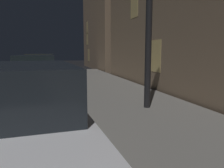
# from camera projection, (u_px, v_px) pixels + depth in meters

# --- Properties ---
(car_white) EXTENTS (2.22, 4.29, 1.43)m
(car_white) POSITION_uv_depth(u_px,v_px,m) (6.00, 123.00, 2.74)
(car_white) COLOR silver
(car_white) RESTS_ON ground
(car_green) EXTENTS (2.10, 4.35, 1.43)m
(car_green) POSITION_uv_depth(u_px,v_px,m) (36.00, 73.00, 9.36)
(car_green) COLOR #19592D
(car_green) RESTS_ON ground
(car_yellow_cab) EXTENTS (2.29, 4.61, 1.43)m
(car_yellow_cab) POSITION_uv_depth(u_px,v_px,m) (40.00, 65.00, 14.78)
(car_yellow_cab) COLOR gold
(car_yellow_cab) RESTS_ON ground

